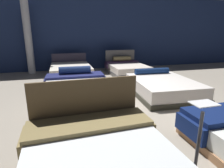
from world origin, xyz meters
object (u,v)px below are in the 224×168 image
object	(u,v)px
bed_4	(71,71)
support_pillar	(28,33)
price_sign	(197,150)
bed_5	(127,69)
bed_3	(163,87)
bed_2	(78,91)

from	to	relation	value
bed_4	support_pillar	world-z (taller)	support_pillar
bed_4	support_pillar	distance (m)	2.55
price_sign	support_pillar	size ratio (longest dim) A/B	0.27
bed_5	price_sign	bearing A→B (deg)	-103.29
price_sign	support_pillar	bearing A→B (deg)	111.72
bed_3	support_pillar	bearing A→B (deg)	137.57
bed_3	bed_5	bearing A→B (deg)	93.94
bed_2	support_pillar	size ratio (longest dim) A/B	0.61
bed_5	support_pillar	bearing A→B (deg)	161.76
bed_2	bed_5	distance (m)	3.75
bed_4	bed_5	bearing A→B (deg)	0.70
bed_2	bed_4	distance (m)	2.86
support_pillar	bed_4	bearing A→B (deg)	-36.96
bed_5	price_sign	distance (m)	6.03
bed_2	bed_4	bearing A→B (deg)	91.01
bed_4	price_sign	bearing A→B (deg)	-78.92
bed_2	price_sign	distance (m)	3.23
bed_3	support_pillar	world-z (taller)	support_pillar
bed_2	bed_3	world-z (taller)	bed_2
bed_2	support_pillar	bearing A→B (deg)	112.69
bed_5	support_pillar	distance (m)	4.47
price_sign	bed_3	bearing A→B (deg)	67.06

